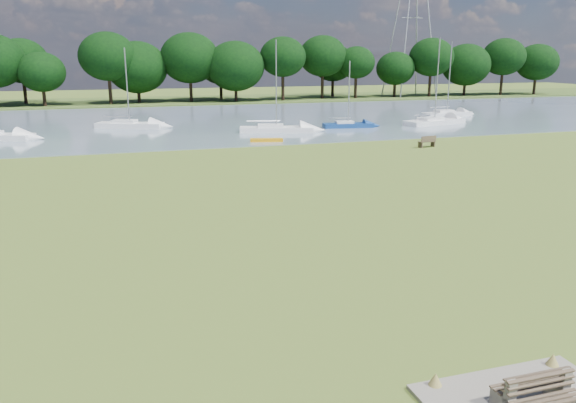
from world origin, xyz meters
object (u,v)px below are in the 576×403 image
object	(u,v)px
kayak	(267,140)
sailboat_4	(276,127)
sailboat_5	(446,112)
riverbank_bench	(427,142)
sailboat_6	(348,124)
sailboat_1	(129,123)
sailboat_0	(434,120)
bench_pair	(537,394)

from	to	relation	value
kayak	sailboat_4	world-z (taller)	sailboat_4
sailboat_5	sailboat_4	bearing A→B (deg)	-169.79
riverbank_bench	sailboat_4	xyz separation A→B (m)	(-9.16, 12.51, 0.01)
riverbank_bench	sailboat_6	bearing A→B (deg)	84.18
sailboat_1	sailboat_5	xyz separation A→B (m)	(37.18, -0.33, 0.04)
sailboat_0	sailboat_5	size ratio (longest dim) A/B	1.03
riverbank_bench	sailboat_1	world-z (taller)	sailboat_1
sailboat_6	riverbank_bench	bearing A→B (deg)	-77.67
sailboat_0	sailboat_1	xyz separation A→B (m)	(-31.47, 6.81, 0.01)
sailboat_5	sailboat_1	bearing A→B (deg)	172.40
sailboat_5	riverbank_bench	bearing A→B (deg)	-133.34
sailboat_1	sailboat_6	xyz separation A→B (m)	(21.45, -6.66, -0.05)
sailboat_0	sailboat_6	distance (m)	10.02
riverbank_bench	bench_pair	bearing A→B (deg)	-128.10
sailboat_0	sailboat_4	bearing A→B (deg)	168.13
bench_pair	kayak	bearing A→B (deg)	82.94
riverbank_bench	sailboat_6	world-z (taller)	sailboat_6
kayak	sailboat_5	xyz separation A→B (m)	(26.28, 13.31, 0.37)
sailboat_1	riverbank_bench	bearing A→B (deg)	-18.85
bench_pair	sailboat_6	size ratio (longest dim) A/B	0.25
sailboat_1	sailboat_6	bearing A→B (deg)	5.76
riverbank_bench	sailboat_4	world-z (taller)	sailboat_4
sailboat_6	sailboat_0	bearing A→B (deg)	6.66
riverbank_bench	sailboat_0	world-z (taller)	sailboat_0
bench_pair	riverbank_bench	world-z (taller)	bench_pair
riverbank_bench	sailboat_5	world-z (taller)	sailboat_5
sailboat_0	kayak	bearing A→B (deg)	-176.42
riverbank_bench	sailboat_5	size ratio (longest dim) A/B	0.18
sailboat_1	sailboat_4	xyz separation A→B (m)	(13.43, -7.72, -0.03)
kayak	sailboat_6	size ratio (longest dim) A/B	0.42
sailboat_1	sailboat_6	world-z (taller)	sailboat_1
sailboat_1	sailboat_4	distance (m)	15.49
bench_pair	kayak	xyz separation A→B (m)	(4.70, 38.10, -0.27)
bench_pair	sailboat_4	distance (m)	44.60
riverbank_bench	sailboat_1	size ratio (longest dim) A/B	0.20
sailboat_1	bench_pair	bearing A→B (deg)	-60.16
bench_pair	sailboat_5	xyz separation A→B (m)	(30.98, 51.41, 0.10)
kayak	sailboat_6	distance (m)	12.65
kayak	sailboat_5	distance (m)	29.46
bench_pair	riverbank_bench	bearing A→B (deg)	62.48
riverbank_bench	kayak	size ratio (longest dim) A/B	0.57
bench_pair	sailboat_4	xyz separation A→B (m)	(7.23, 44.01, 0.03)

